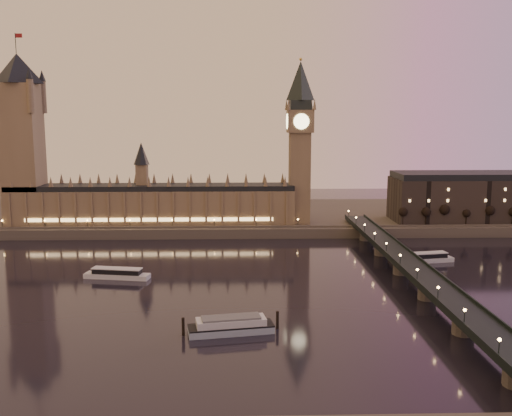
{
  "coord_description": "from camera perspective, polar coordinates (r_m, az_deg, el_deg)",
  "views": [
    {
      "loc": [
        16.29,
        -240.24,
        72.71
      ],
      "look_at": [
        23.89,
        35.0,
        29.43
      ],
      "focal_mm": 40.0,
      "sensor_mm": 36.0,
      "label": 1
    }
  ],
  "objects": [
    {
      "name": "bare_tree_3",
      "position": [
        382.04,
        20.51,
        -0.39
      ],
      "size": [
        5.67,
        5.67,
        11.53
      ],
      "color": "black",
      "rests_on": "ground"
    },
    {
      "name": "westminster_bridge",
      "position": [
        260.59,
        15.37,
        -6.34
      ],
      "size": [
        13.2,
        260.0,
        15.3
      ],
      "color": "black",
      "rests_on": "ground"
    },
    {
      "name": "moored_barge",
      "position": [
        199.34,
        -2.51,
        -11.66
      ],
      "size": [
        33.34,
        13.03,
        6.2
      ],
      "rotation": [
        0.0,
        0.0,
        0.17
      ],
      "color": "#8EA0B4",
      "rests_on": "ground"
    },
    {
      "name": "far_embankment",
      "position": [
        411.42,
        0.35,
        -0.82
      ],
      "size": [
        560.0,
        130.0,
        6.0
      ],
      "primitive_type": "cube",
      "color": "#423D35",
      "rests_on": "ground"
    },
    {
      "name": "big_ben",
      "position": [
        363.3,
        4.41,
        7.53
      ],
      "size": [
        17.68,
        17.68,
        104.0
      ],
      "color": "brown",
      "rests_on": "ground"
    },
    {
      "name": "ground",
      "position": [
        251.53,
        -5.28,
        -7.91
      ],
      "size": [
        700.0,
        700.0,
        0.0
      ],
      "primitive_type": "plane",
      "color": "black",
      "rests_on": "ground"
    },
    {
      "name": "city_block",
      "position": [
        415.01,
        23.94,
        1.18
      ],
      "size": [
        155.0,
        45.0,
        34.0
      ],
      "color": "black",
      "rests_on": "ground"
    },
    {
      "name": "bare_tree_1",
      "position": [
        372.22,
        16.42,
        -0.42
      ],
      "size": [
        5.67,
        5.67,
        11.53
      ],
      "color": "black",
      "rests_on": "ground"
    },
    {
      "name": "bare_tree_0",
      "position": [
        368.05,
        14.29,
        -0.43
      ],
      "size": [
        5.67,
        5.67,
        11.53
      ],
      "color": "black",
      "rests_on": "ground"
    },
    {
      "name": "cruise_boat_a",
      "position": [
        271.38,
        -13.72,
        -6.4
      ],
      "size": [
        30.91,
        11.68,
        4.84
      ],
      "rotation": [
        0.0,
        0.0,
        -0.17
      ],
      "color": "silver",
      "rests_on": "ground"
    },
    {
      "name": "palace_of_westminster",
      "position": [
        369.16,
        -10.36,
        0.85
      ],
      "size": [
        180.0,
        26.62,
        52.0
      ],
      "color": "brown",
      "rests_on": "ground"
    },
    {
      "name": "bare_tree_4",
      "position": [
        387.66,
        22.48,
        -0.37
      ],
      "size": [
        5.67,
        5.67,
        11.53
      ],
      "color": "black",
      "rests_on": "ground"
    },
    {
      "name": "cruise_boat_b",
      "position": [
        305.81,
        16.75,
        -4.79
      ],
      "size": [
        27.66,
        11.46,
        4.96
      ],
      "rotation": [
        0.0,
        0.0,
        0.18
      ],
      "color": "silver",
      "rests_on": "ground"
    },
    {
      "name": "bare_tree_2",
      "position": [
        376.89,
        18.49,
        -0.4
      ],
      "size": [
        5.67,
        5.67,
        11.53
      ],
      "color": "black",
      "rests_on": "ground"
    },
    {
      "name": "victoria_tower",
      "position": [
        386.16,
        -22.44,
        7.24
      ],
      "size": [
        31.68,
        31.68,
        118.0
      ],
      "color": "brown",
      "rests_on": "ground"
    }
  ]
}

